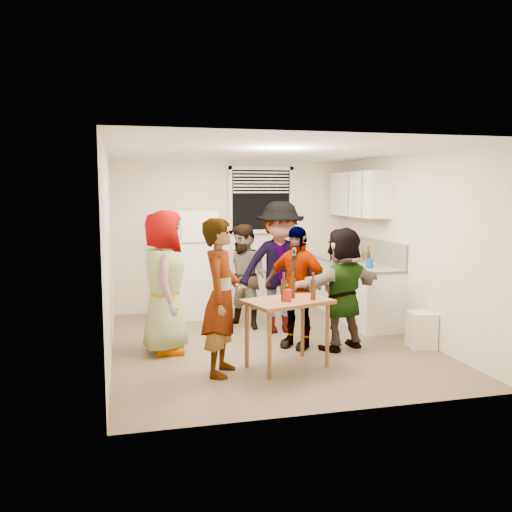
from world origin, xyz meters
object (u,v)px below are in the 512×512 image
object	(u,v)px
refrigerator	(193,264)
serving_table	(287,367)
guest_back_left	(245,328)
guest_black	(296,347)
trash_bin	(422,329)
guest_orange	(342,348)
kettle	(354,262)
guest_back_right	(280,332)
red_cup	(287,301)
beer_bottle_table	(284,301)
guest_stripe	(222,373)
blue_cup	(369,268)
guest_grey	(166,352)
wine_bottle	(338,256)
beer_bottle_counter	(368,268)

from	to	relation	value
refrigerator	serving_table	bearing A→B (deg)	-75.97
guest_back_left	guest_black	size ratio (longest dim) A/B	0.98
trash_bin	guest_orange	world-z (taller)	trash_bin
kettle	guest_back_right	size ratio (longest dim) A/B	0.14
refrigerator	guest_black	world-z (taller)	refrigerator
kettle	red_cup	world-z (taller)	kettle
serving_table	beer_bottle_table	xyz separation A→B (m)	(-0.05, -0.04, 0.78)
beer_bottle_table	red_cup	bearing A→B (deg)	-51.20
refrigerator	guest_orange	distance (m)	2.90
guest_stripe	blue_cup	bearing A→B (deg)	-36.08
serving_table	guest_grey	xyz separation A→B (m)	(-1.29, 0.93, 0.00)
serving_table	guest_back_left	bearing A→B (deg)	92.08
trash_bin	guest_back_right	xyz separation A→B (m)	(-1.54, 1.20, -0.25)
wine_bottle	guest_orange	bearing A→B (deg)	-111.15
beer_bottle_table	blue_cup	bearing A→B (deg)	38.94
wine_bottle	guest_grey	size ratio (longest dim) A/B	0.17
blue_cup	guest_grey	bearing A→B (deg)	-172.11
kettle	guest_orange	world-z (taller)	kettle
red_cup	guest_back_left	world-z (taller)	red_cup
refrigerator	wine_bottle	size ratio (longest dim) A/B	5.59
red_cup	beer_bottle_table	bearing A→B (deg)	128.80
beer_bottle_table	guest_back_right	world-z (taller)	beer_bottle_table
refrigerator	guest_back_left	bearing A→B (deg)	-56.20
red_cup	serving_table	bearing A→B (deg)	71.93
beer_bottle_table	guest_orange	xyz separation A→B (m)	(0.95, 0.58, -0.78)
refrigerator	guest_stripe	size ratio (longest dim) A/B	0.99
serving_table	guest_orange	xyz separation A→B (m)	(0.90, 0.54, 0.00)
guest_black	beer_bottle_table	bearing A→B (deg)	-71.96
kettle	blue_cup	size ratio (longest dim) A/B	1.90
kettle	guest_back_right	world-z (taller)	kettle
refrigerator	trash_bin	bearing A→B (deg)	-43.57
trash_bin	guest_black	size ratio (longest dim) A/B	0.30
trash_bin	beer_bottle_table	xyz separation A→B (m)	(-1.96, -0.37, 0.53)
beer_bottle_counter	guest_stripe	distance (m)	2.95
kettle	blue_cup	xyz separation A→B (m)	(-0.06, -0.66, 0.00)
refrigerator	beer_bottle_table	bearing A→B (deg)	-77.19
serving_table	blue_cup	bearing A→B (deg)	39.10
beer_bottle_table	guest_back_right	xyz separation A→B (m)	(0.42, 1.57, -0.78)
beer_bottle_counter	guest_orange	bearing A→B (deg)	-131.19
refrigerator	beer_bottle_counter	world-z (taller)	refrigerator
refrigerator	beer_bottle_table	xyz separation A→B (m)	(0.65, -2.84, -0.07)
kettle	guest_back_left	bearing A→B (deg)	-179.17
beer_bottle_table	guest_back_right	size ratio (longest dim) A/B	0.13
serving_table	guest_stripe	bearing A→B (deg)	-176.87
guest_black	refrigerator	bearing A→B (deg)	162.62
wine_bottle	guest_grey	world-z (taller)	wine_bottle
wine_bottle	guest_orange	size ratio (longest dim) A/B	0.20
beer_bottle_counter	guest_back_right	bearing A→B (deg)	174.18
red_cup	guest_stripe	xyz separation A→B (m)	(-0.74, 0.03, -0.78)
guest_grey	guest_back_left	distance (m)	1.54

